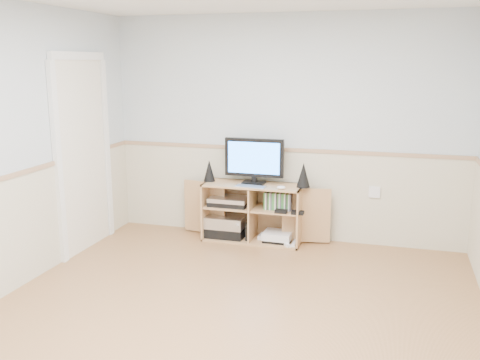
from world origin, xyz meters
name	(u,v)px	position (x,y,z in m)	size (l,w,h in m)	color
room	(221,167)	(-0.06, 0.12, 1.22)	(4.04, 4.54, 2.54)	tan
media_cabinet	(254,211)	(-0.31, 2.06, 0.33)	(1.72, 0.41, 0.65)	tan
monitor	(254,159)	(-0.31, 2.06, 0.93)	(0.67, 0.18, 0.51)	black
speaker_left	(209,171)	(-0.83, 2.03, 0.77)	(0.13, 0.13, 0.24)	black
speaker_right	(303,175)	(0.25, 2.03, 0.78)	(0.15, 0.15, 0.27)	black
keyboard	(251,187)	(-0.30, 1.87, 0.66)	(0.33, 0.13, 0.01)	silver
mouse	(281,187)	(0.04, 1.87, 0.67)	(0.10, 0.06, 0.04)	white
av_components	(228,219)	(-0.61, 2.01, 0.22)	(0.52, 0.33, 0.47)	black
game_consoles	(277,237)	(-0.02, 2.00, 0.07)	(0.45, 0.30, 0.11)	white
game_cases	(278,201)	(-0.01, 1.99, 0.48)	(0.30, 0.14, 0.19)	#3F8C3F
wall_outlet	(374,192)	(1.00, 2.23, 0.60)	(0.12, 0.03, 0.12)	white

